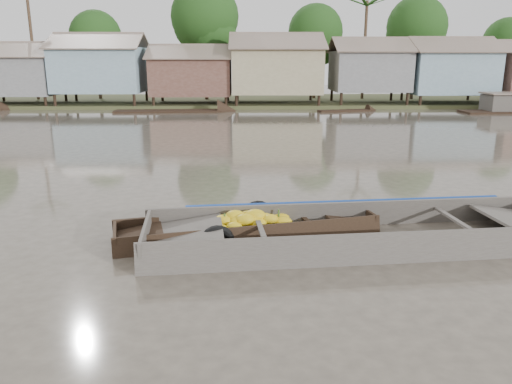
{
  "coord_description": "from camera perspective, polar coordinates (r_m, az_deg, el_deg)",
  "views": [
    {
      "loc": [
        0.2,
        -8.83,
        3.59
      ],
      "look_at": [
        0.41,
        1.49,
        0.8
      ],
      "focal_mm": 35.0,
      "sensor_mm": 36.0,
      "label": 1
    }
  ],
  "objects": [
    {
      "name": "riverbank",
      "position": [
        40.79,
        2.87,
        14.38
      ],
      "size": [
        120.0,
        12.47,
        10.22
      ],
      "color": "#384723",
      "rests_on": "ground"
    },
    {
      "name": "banana_boat",
      "position": [
        10.41,
        -1.36,
        -4.17
      ],
      "size": [
        5.6,
        2.56,
        0.79
      ],
      "rotation": [
        0.0,
        0.0,
        0.24
      ],
      "color": "black",
      "rests_on": "ground"
    },
    {
      "name": "distant_boats",
      "position": [
        35.69,
        19.64,
        8.84
      ],
      "size": [
        48.76,
        14.78,
        1.38
      ],
      "color": "black",
      "rests_on": "ground"
    },
    {
      "name": "ground",
      "position": [
        9.53,
        -2.32,
        -7.01
      ],
      "size": [
        120.0,
        120.0,
        0.0
      ],
      "primitive_type": "plane",
      "color": "#4B4439",
      "rests_on": "ground"
    },
    {
      "name": "viewer_boat",
      "position": [
        10.26,
        12.01,
        -5.19
      ],
      "size": [
        8.81,
        3.06,
        0.69
      ],
      "rotation": [
        0.0,
        0.0,
        0.1
      ],
      "color": "#48423D",
      "rests_on": "ground"
    }
  ]
}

